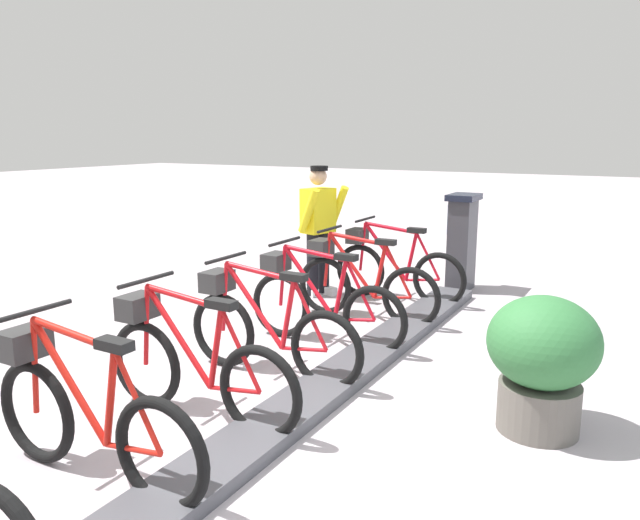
{
  "coord_description": "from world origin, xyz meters",
  "views": [
    {
      "loc": [
        -2.22,
        3.34,
        2.04
      ],
      "look_at": [
        0.5,
        -1.47,
        0.9
      ],
      "focal_mm": 34.17,
      "sensor_mm": 36.0,
      "label": 1
    }
  ],
  "objects_px": {
    "bike_docked_4": "(191,363)",
    "planter_bush": "(542,357)",
    "bike_docked_3": "(265,328)",
    "worker_near_rack": "(319,226)",
    "bike_docked_5": "(84,414)",
    "bike_docked_2": "(319,302)",
    "bike_docked_0": "(393,267)",
    "payment_kiosk": "(462,240)",
    "bike_docked_1": "(360,282)"
  },
  "relations": [
    {
      "from": "bike_docked_1",
      "to": "bike_docked_0",
      "type": "bearing_deg",
      "value": -90.0
    },
    {
      "from": "bike_docked_3",
      "to": "planter_bush",
      "type": "xyz_separation_m",
      "value": [
        -2.23,
        -0.12,
        0.11
      ]
    },
    {
      "from": "planter_bush",
      "to": "bike_docked_1",
      "type": "bearing_deg",
      "value": -38.06
    },
    {
      "from": "bike_docked_0",
      "to": "bike_docked_3",
      "type": "xyz_separation_m",
      "value": [
        0.0,
        2.8,
        0.0
      ]
    },
    {
      "from": "bike_docked_0",
      "to": "planter_bush",
      "type": "height_order",
      "value": "bike_docked_0"
    },
    {
      "from": "payment_kiosk",
      "to": "bike_docked_0",
      "type": "distance_m",
      "value": 1.14
    },
    {
      "from": "payment_kiosk",
      "to": "bike_docked_2",
      "type": "xyz_separation_m",
      "value": [
        0.57,
        2.83,
        -0.24
      ]
    },
    {
      "from": "bike_docked_3",
      "to": "bike_docked_5",
      "type": "xyz_separation_m",
      "value": [
        0.0,
        1.87,
        0.0
      ]
    },
    {
      "from": "bike_docked_0",
      "to": "bike_docked_1",
      "type": "height_order",
      "value": "same"
    },
    {
      "from": "bike_docked_0",
      "to": "bike_docked_4",
      "type": "bearing_deg",
      "value": 90.0
    },
    {
      "from": "bike_docked_2",
      "to": "bike_docked_4",
      "type": "bearing_deg",
      "value": 90.0
    },
    {
      "from": "payment_kiosk",
      "to": "bike_docked_0",
      "type": "xyz_separation_m",
      "value": [
        0.57,
        0.96,
        -0.24
      ]
    },
    {
      "from": "payment_kiosk",
      "to": "bike_docked_0",
      "type": "relative_size",
      "value": 0.74
    },
    {
      "from": "bike_docked_4",
      "to": "payment_kiosk",
      "type": "bearing_deg",
      "value": -96.95
    },
    {
      "from": "bike_docked_2",
      "to": "bike_docked_4",
      "type": "distance_m",
      "value": 1.87
    },
    {
      "from": "bike_docked_3",
      "to": "payment_kiosk",
      "type": "bearing_deg",
      "value": -98.65
    },
    {
      "from": "bike_docked_3",
      "to": "bike_docked_5",
      "type": "height_order",
      "value": "same"
    },
    {
      "from": "payment_kiosk",
      "to": "bike_docked_1",
      "type": "relative_size",
      "value": 0.74
    },
    {
      "from": "bike_docked_1",
      "to": "bike_docked_3",
      "type": "height_order",
      "value": "same"
    },
    {
      "from": "bike_docked_4",
      "to": "bike_docked_5",
      "type": "height_order",
      "value": "same"
    },
    {
      "from": "bike_docked_4",
      "to": "bike_docked_5",
      "type": "xyz_separation_m",
      "value": [
        0.0,
        0.93,
        0.0
      ]
    },
    {
      "from": "bike_docked_0",
      "to": "bike_docked_5",
      "type": "relative_size",
      "value": 1.0
    },
    {
      "from": "worker_near_rack",
      "to": "bike_docked_1",
      "type": "bearing_deg",
      "value": 143.15
    },
    {
      "from": "bike_docked_3",
      "to": "worker_near_rack",
      "type": "height_order",
      "value": "worker_near_rack"
    },
    {
      "from": "payment_kiosk",
      "to": "bike_docked_4",
      "type": "xyz_separation_m",
      "value": [
        0.57,
        4.69,
        -0.24
      ]
    },
    {
      "from": "bike_docked_5",
      "to": "planter_bush",
      "type": "xyz_separation_m",
      "value": [
        -2.23,
        -1.99,
        0.11
      ]
    },
    {
      "from": "bike_docked_4",
      "to": "bike_docked_5",
      "type": "distance_m",
      "value": 0.93
    },
    {
      "from": "planter_bush",
      "to": "bike_docked_0",
      "type": "bearing_deg",
      "value": -50.25
    },
    {
      "from": "bike_docked_3",
      "to": "bike_docked_4",
      "type": "distance_m",
      "value": 0.93
    },
    {
      "from": "bike_docked_1",
      "to": "bike_docked_2",
      "type": "xyz_separation_m",
      "value": [
        0.0,
        0.93,
        0.0
      ]
    },
    {
      "from": "payment_kiosk",
      "to": "bike_docked_0",
      "type": "bearing_deg",
      "value": 59.21
    },
    {
      "from": "bike_docked_3",
      "to": "bike_docked_0",
      "type": "bearing_deg",
      "value": -90.0
    },
    {
      "from": "payment_kiosk",
      "to": "bike_docked_1",
      "type": "height_order",
      "value": "payment_kiosk"
    },
    {
      "from": "bike_docked_2",
      "to": "bike_docked_4",
      "type": "relative_size",
      "value": 1.0
    },
    {
      "from": "bike_docked_2",
      "to": "bike_docked_5",
      "type": "height_order",
      "value": "same"
    },
    {
      "from": "bike_docked_1",
      "to": "planter_bush",
      "type": "distance_m",
      "value": 2.83
    },
    {
      "from": "bike_docked_2",
      "to": "planter_bush",
      "type": "distance_m",
      "value": 2.37
    },
    {
      "from": "bike_docked_4",
      "to": "planter_bush",
      "type": "relative_size",
      "value": 1.77
    },
    {
      "from": "bike_docked_2",
      "to": "bike_docked_4",
      "type": "xyz_separation_m",
      "value": [
        0.0,
        1.87,
        0.0
      ]
    },
    {
      "from": "bike_docked_5",
      "to": "bike_docked_3",
      "type": "bearing_deg",
      "value": -90.0
    },
    {
      "from": "bike_docked_3",
      "to": "bike_docked_1",
      "type": "bearing_deg",
      "value": -90.0
    },
    {
      "from": "bike_docked_3",
      "to": "worker_near_rack",
      "type": "distance_m",
      "value": 2.77
    },
    {
      "from": "payment_kiosk",
      "to": "bike_docked_4",
      "type": "height_order",
      "value": "payment_kiosk"
    },
    {
      "from": "bike_docked_4",
      "to": "planter_bush",
      "type": "xyz_separation_m",
      "value": [
        -2.23,
        -1.06,
        0.11
      ]
    },
    {
      "from": "bike_docked_5",
      "to": "planter_bush",
      "type": "bearing_deg",
      "value": -138.2
    },
    {
      "from": "bike_docked_1",
      "to": "bike_docked_5",
      "type": "height_order",
      "value": "same"
    },
    {
      "from": "bike_docked_0",
      "to": "worker_near_rack",
      "type": "height_order",
      "value": "worker_near_rack"
    },
    {
      "from": "payment_kiosk",
      "to": "planter_bush",
      "type": "distance_m",
      "value": 4.0
    },
    {
      "from": "bike_docked_0",
      "to": "bike_docked_5",
      "type": "bearing_deg",
      "value": 90.0
    },
    {
      "from": "bike_docked_0",
      "to": "bike_docked_5",
      "type": "xyz_separation_m",
      "value": [
        0.0,
        4.67,
        0.0
      ]
    }
  ]
}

